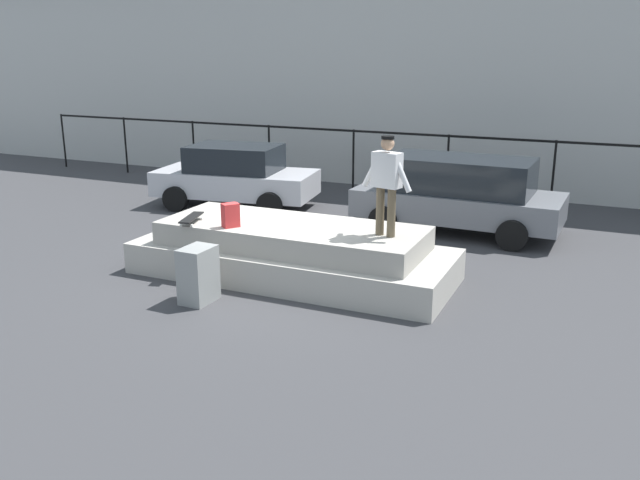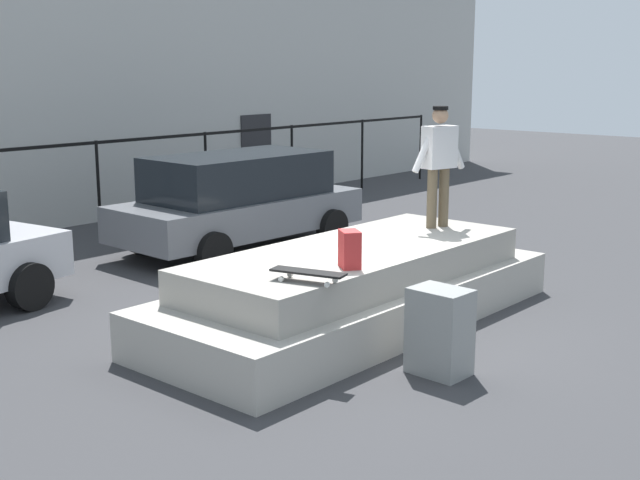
# 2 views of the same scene
# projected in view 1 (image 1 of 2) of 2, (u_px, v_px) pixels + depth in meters

# --- Properties ---
(ground_plane) EXTENTS (60.00, 60.00, 0.00)m
(ground_plane) POSITION_uv_depth(u_px,v_px,m) (277.00, 275.00, 12.16)
(ground_plane) COLOR #38383A
(concrete_ledge) EXTENTS (5.76, 2.24, 0.97)m
(concrete_ledge) POSITION_uv_depth(u_px,v_px,m) (292.00, 253.00, 12.01)
(concrete_ledge) COLOR #ADA89E
(concrete_ledge) RESTS_ON ground_plane
(skateboarder) EXTENTS (0.94, 0.35, 1.66)m
(skateboarder) POSITION_uv_depth(u_px,v_px,m) (387.00, 179.00, 10.88)
(skateboarder) COLOR brown
(skateboarder) RESTS_ON concrete_ledge
(skateboard) EXTENTS (0.41, 0.84, 0.12)m
(skateboard) POSITION_uv_depth(u_px,v_px,m) (191.00, 218.00, 11.90)
(skateboard) COLOR black
(skateboard) RESTS_ON concrete_ledge
(backpack) EXTENTS (0.33, 0.34, 0.42)m
(backpack) POSITION_uv_depth(u_px,v_px,m) (231.00, 215.00, 11.63)
(backpack) COLOR red
(backpack) RESTS_ON concrete_ledge
(car_silver_sedan_near) EXTENTS (4.29, 2.46, 1.59)m
(car_silver_sedan_near) POSITION_uv_depth(u_px,v_px,m) (235.00, 175.00, 17.17)
(car_silver_sedan_near) COLOR #B7B7BC
(car_silver_sedan_near) RESTS_ON ground_plane
(car_grey_hatchback_mid) EXTENTS (4.54, 2.21, 1.67)m
(car_grey_hatchback_mid) POSITION_uv_depth(u_px,v_px,m) (458.00, 193.00, 14.80)
(car_grey_hatchback_mid) COLOR slate
(car_grey_hatchback_mid) RESTS_ON ground_plane
(utility_box) EXTENTS (0.46, 0.61, 0.92)m
(utility_box) POSITION_uv_depth(u_px,v_px,m) (198.00, 275.00, 10.79)
(utility_box) COLOR gray
(utility_box) RESTS_ON ground_plane
(fence_row) EXTENTS (24.06, 0.06, 1.80)m
(fence_row) POSITION_uv_depth(u_px,v_px,m) (399.00, 150.00, 18.05)
(fence_row) COLOR black
(fence_row) RESTS_ON ground_plane
(warehouse_building) EXTENTS (34.23, 8.91, 6.26)m
(warehouse_building) POSITION_uv_depth(u_px,v_px,m) (451.00, 73.00, 22.34)
(warehouse_building) COLOR #B2B2AD
(warehouse_building) RESTS_ON ground_plane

